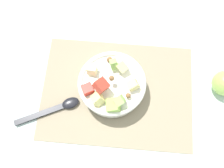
% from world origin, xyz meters
% --- Properties ---
extents(ground_plane, '(2.40, 2.40, 0.00)m').
position_xyz_m(ground_plane, '(0.00, 0.00, 0.00)').
color(ground_plane, silver).
extents(placemat, '(0.50, 0.37, 0.01)m').
position_xyz_m(placemat, '(0.00, 0.00, 0.00)').
color(placemat, gray).
rests_on(placemat, ground_plane).
extents(salad_bowl, '(0.22, 0.22, 0.12)m').
position_xyz_m(salad_bowl, '(0.02, -0.01, 0.05)').
color(salad_bowl, white).
rests_on(salad_bowl, placemat).
extents(serving_spoon, '(0.21, 0.12, 0.01)m').
position_xyz_m(serving_spoon, '(0.19, 0.07, 0.01)').
color(serving_spoon, black).
rests_on(serving_spoon, placemat).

